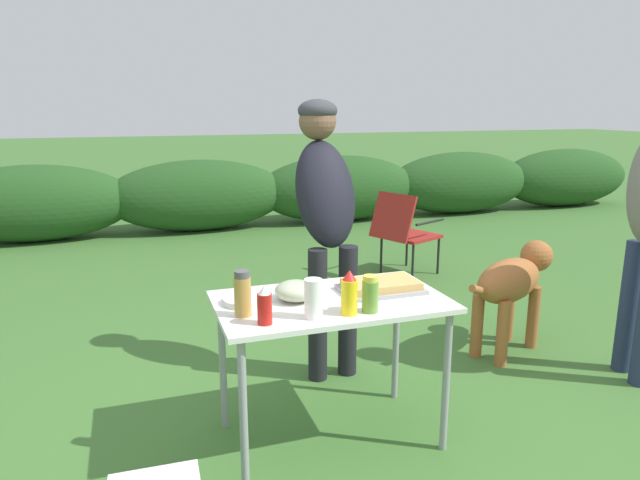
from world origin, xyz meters
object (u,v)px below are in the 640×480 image
object	(u,v)px
spice_jar	(243,294)
ketchup_bottle	(265,306)
mixing_bowl	(296,291)
camp_chair_green_behind_table	(404,229)
relish_jar	(370,294)
standing_person_in_gray_fleece	(325,205)
folding_table	(331,314)
plate_stack	(246,300)
food_tray	(381,286)
paper_cup_stack	(313,299)
mustard_bottle	(349,293)
dog	(513,282)

from	to	relation	value
spice_jar	ketchup_bottle	xyz separation A→B (m)	(0.07, -0.12, -0.02)
mixing_bowl	camp_chair_green_behind_table	distance (m)	3.00
spice_jar	relish_jar	bearing A→B (deg)	-13.55
spice_jar	standing_person_in_gray_fleece	xyz separation A→B (m)	(0.68, 0.84, 0.22)
folding_table	plate_stack	xyz separation A→B (m)	(-0.39, 0.08, 0.09)
folding_table	spice_jar	size ratio (longest dim) A/B	5.32
food_tray	paper_cup_stack	xyz separation A→B (m)	(-0.43, -0.24, 0.06)
plate_stack	relish_jar	world-z (taller)	relish_jar
food_tray	standing_person_in_gray_fleece	distance (m)	0.78
paper_cup_stack	mustard_bottle	world-z (taller)	mustard_bottle
paper_cup_stack	camp_chair_green_behind_table	world-z (taller)	paper_cup_stack
mixing_bowl	standing_person_in_gray_fleece	xyz separation A→B (m)	(0.40, 0.72, 0.27)
relish_jar	ketchup_bottle	xyz separation A→B (m)	(-0.48, 0.01, -0.00)
paper_cup_stack	ketchup_bottle	bearing A→B (deg)	-179.90
standing_person_in_gray_fleece	relish_jar	bearing A→B (deg)	-100.66
mixing_bowl	dog	size ratio (longest dim) A/B	0.21
folding_table	relish_jar	xyz separation A→B (m)	(0.11, -0.21, 0.16)
paper_cup_stack	camp_chair_green_behind_table	xyz separation A→B (m)	(1.78, 2.64, -0.36)
standing_person_in_gray_fleece	camp_chair_green_behind_table	distance (m)	2.25
standing_person_in_gray_fleece	folding_table	bearing A→B (deg)	-110.51
food_tray	standing_person_in_gray_fleece	size ratio (longest dim) A/B	0.24
spice_jar	dog	bearing A→B (deg)	19.62
food_tray	plate_stack	size ratio (longest dim) A/B	1.84
folding_table	dog	bearing A→B (deg)	22.10
mixing_bowl	dog	xyz separation A→B (m)	(1.69, 0.58, -0.30)
ketchup_bottle	mustard_bottle	bearing A→B (deg)	-1.28
dog	mustard_bottle	bearing A→B (deg)	-86.43
mixing_bowl	folding_table	bearing A→B (deg)	-14.07
folding_table	plate_stack	world-z (taller)	plate_stack
food_tray	standing_person_in_gray_fleece	xyz separation A→B (m)	(-0.04, 0.73, 0.30)
mustard_bottle	camp_chair_green_behind_table	size ratio (longest dim) A/B	0.24
folding_table	ketchup_bottle	size ratio (longest dim) A/B	6.42
relish_jar	ketchup_bottle	world-z (taller)	ketchup_bottle
mustard_bottle	food_tray	bearing A→B (deg)	42.48
folding_table	paper_cup_stack	distance (m)	0.31
folding_table	ketchup_bottle	world-z (taller)	ketchup_bottle
folding_table	food_tray	bearing A→B (deg)	6.68
folding_table	plate_stack	size ratio (longest dim) A/B	4.98
paper_cup_stack	ketchup_bottle	distance (m)	0.22
spice_jar	standing_person_in_gray_fleece	distance (m)	1.10
relish_jar	standing_person_in_gray_fleece	bearing A→B (deg)	82.57
spice_jar	dog	distance (m)	2.12
standing_person_in_gray_fleece	camp_chair_green_behind_table	bearing A→B (deg)	47.05
folding_table	food_tray	xyz separation A→B (m)	(0.28, 0.03, 0.10)
standing_person_in_gray_fleece	camp_chair_green_behind_table	xyz separation A→B (m)	(1.39, 1.67, -0.59)
ketchup_bottle	standing_person_in_gray_fleece	size ratio (longest dim) A/B	0.10
plate_stack	standing_person_in_gray_fleece	world-z (taller)	standing_person_in_gray_fleece
ketchup_bottle	standing_person_in_gray_fleece	bearing A→B (deg)	57.73
plate_stack	mustard_bottle	world-z (taller)	mustard_bottle
ketchup_bottle	folding_table	bearing A→B (deg)	28.82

